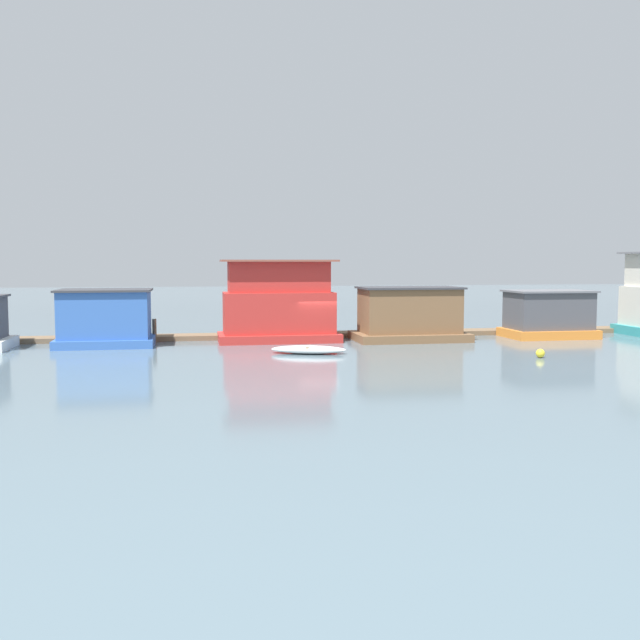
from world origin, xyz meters
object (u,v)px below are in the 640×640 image
mooring_post_far_right (154,331)px  houseboat_red (279,305)px  houseboat_blue (106,318)px  buoy_yellow (540,353)px  houseboat_orange (548,315)px  dinghy_white (309,350)px  mooring_post_near_right (276,325)px  houseboat_brown (409,315)px

mooring_post_far_right → houseboat_red: bearing=-6.4°
houseboat_blue → buoy_yellow: size_ratio=12.08×
houseboat_blue → houseboat_orange: bearing=-0.6°
houseboat_red → mooring_post_far_right: 7.66m
dinghy_white → houseboat_orange: bearing=17.7°
houseboat_orange → buoy_yellow: (-5.15, -8.96, -1.23)m
mooring_post_near_right → houseboat_blue: bearing=-172.2°
houseboat_red → buoy_yellow: houseboat_red is taller
houseboat_red → buoy_yellow: (12.15, -9.79, -2.02)m
houseboat_red → mooring_post_near_right: size_ratio=3.81×
houseboat_orange → buoy_yellow: bearing=-119.9°
dinghy_white → buoy_yellow: size_ratio=9.39×
mooring_post_far_right → buoy_yellow: 22.31m
houseboat_red → houseboat_brown: bearing=-6.1°
houseboat_red → mooring_post_far_right: size_ratio=5.18×
houseboat_brown → houseboat_orange: houseboat_brown is taller
houseboat_blue → houseboat_orange: houseboat_blue is taller
dinghy_white → mooring_post_far_right: mooring_post_far_right is taller
houseboat_brown → houseboat_orange: bearing=0.1°
mooring_post_near_right → buoy_yellow: bearing=-40.9°
houseboat_blue → houseboat_red: size_ratio=0.75×
houseboat_brown → buoy_yellow: 9.93m
houseboat_blue → mooring_post_near_right: 10.15m
houseboat_red → dinghy_white: houseboat_red is taller
mooring_post_near_right → houseboat_orange: bearing=-5.5°
houseboat_orange → mooring_post_far_right: houseboat_orange is taller
houseboat_red → buoy_yellow: bearing=-38.8°
houseboat_red → mooring_post_far_right: houseboat_red is taller
houseboat_blue → houseboat_red: bearing=3.0°
dinghy_white → buoy_yellow: bearing=-18.1°
houseboat_orange → houseboat_red: bearing=177.3°
houseboat_brown → mooring_post_near_right: (-8.11, 1.69, -0.60)m
houseboat_blue → mooring_post_near_right: (10.03, 1.38, -0.63)m
houseboat_orange → mooring_post_near_right: houseboat_orange is taller
houseboat_blue → mooring_post_far_right: bearing=27.3°
houseboat_red → houseboat_brown: houseboat_red is taller
houseboat_brown → dinghy_white: bearing=-143.8°
houseboat_brown → mooring_post_near_right: houseboat_brown is taller
dinghy_white → mooring_post_far_right: 10.83m
houseboat_brown → buoy_yellow: (4.14, -8.93, -1.33)m
buoy_yellow → houseboat_red: bearing=141.2°
dinghy_white → mooring_post_near_right: bearing=97.8°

